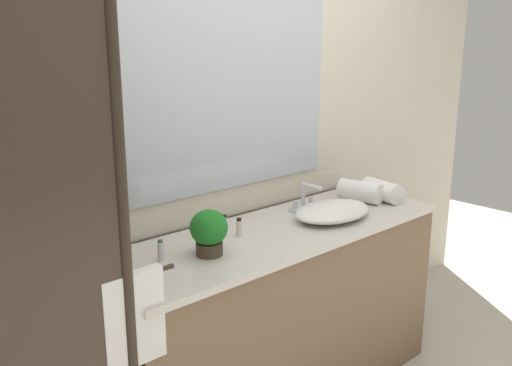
{
  "coord_description": "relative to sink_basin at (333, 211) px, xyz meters",
  "views": [
    {
      "loc": [
        -1.74,
        -1.75,
        1.76
      ],
      "look_at": [
        -0.15,
        0.0,
        1.15
      ],
      "focal_mm": 38.97,
      "sensor_mm": 36.0,
      "label": 1
    }
  ],
  "objects": [
    {
      "name": "amenity_bottle_body_wash",
      "position": [
        -0.93,
        0.11,
        0.0
      ],
      "size": [
        0.03,
        0.03,
        0.09
      ],
      "color": "silver",
      "rests_on": "vanity_cabinet"
    },
    {
      "name": "rolled_towel_middle",
      "position": [
        0.34,
        0.09,
        0.02
      ],
      "size": [
        0.16,
        0.25,
        0.12
      ],
      "primitive_type": "cylinder",
      "rotation": [
        1.57,
        0.0,
        0.2
      ],
      "color": "white",
      "rests_on": "vanity_cabinet"
    },
    {
      "name": "wall_back_with_mirror",
      "position": [
        -0.31,
        0.4,
        0.37
      ],
      "size": [
        4.4,
        0.06,
        2.6
      ],
      "color": "beige",
      "rests_on": "ground_plane"
    },
    {
      "name": "rolled_towel_near_edge",
      "position": [
        0.45,
        0.03,
        0.02
      ],
      "size": [
        0.15,
        0.25,
        0.11
      ],
      "primitive_type": "cylinder",
      "rotation": [
        1.57,
        0.0,
        -0.17
      ],
      "color": "white",
      "rests_on": "vanity_cabinet"
    },
    {
      "name": "amenity_bottle_lotion",
      "position": [
        -0.52,
        0.21,
        0.0
      ],
      "size": [
        0.03,
        0.03,
        0.08
      ],
      "color": "silver",
      "rests_on": "vanity_cabinet"
    },
    {
      "name": "shower_enclosure",
      "position": [
        -1.58,
        -0.13,
        0.08
      ],
      "size": [
        1.2,
        0.59,
        2.0
      ],
      "color": "#2D2319",
      "rests_on": "ground_plane"
    },
    {
      "name": "sink_basin",
      "position": [
        0.0,
        0.0,
        0.0
      ],
      "size": [
        0.44,
        0.3,
        0.08
      ],
      "primitive_type": "ellipsoid",
      "color": "white",
      "rests_on": "vanity_cabinet"
    },
    {
      "name": "potted_plant",
      "position": [
        -0.75,
        0.03,
        0.07
      ],
      "size": [
        0.16,
        0.16,
        0.19
      ],
      "color": "#473828",
      "rests_on": "vanity_cabinet"
    },
    {
      "name": "vanity_cabinet",
      "position": [
        -0.31,
        0.07,
        -0.49
      ],
      "size": [
        1.8,
        0.58,
        0.9
      ],
      "color": "brown",
      "rests_on": "ground_plane"
    },
    {
      "name": "faucet",
      "position": [
        -0.0,
        0.19,
        0.01
      ],
      "size": [
        0.17,
        0.15,
        0.15
      ],
      "color": "silver",
      "rests_on": "vanity_cabinet"
    },
    {
      "name": "amenity_bottle_conditioner",
      "position": [
        -0.51,
        0.12,
        0.0
      ],
      "size": [
        0.03,
        0.03,
        0.08
      ],
      "color": "silver",
      "rests_on": "vanity_cabinet"
    }
  ]
}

